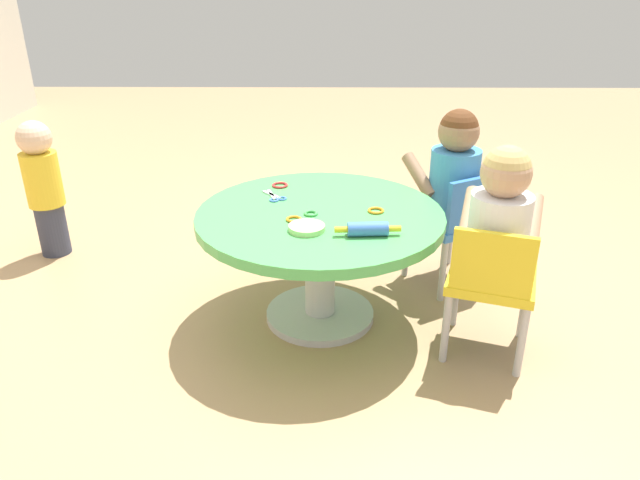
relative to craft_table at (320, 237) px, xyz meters
The scene contains 14 objects.
ground_plane 0.37m from the craft_table, ahead, with size 10.00×10.00×0.00m, color tan.
craft_table is the anchor object (origin of this frame).
child_chair_left 0.66m from the craft_table, 111.82° to the right, with size 0.38×0.38×0.54m.
seated_child_left 0.67m from the craft_table, 108.33° to the right, with size 0.41×0.37×0.51m.
child_chair_right 0.66m from the craft_table, 63.50° to the right, with size 0.41×0.41×0.54m.
seated_child_right 0.67m from the craft_table, 60.00° to the right, with size 0.43×0.40×0.51m.
toddler_standing 1.46m from the craft_table, 66.08° to the left, with size 0.17×0.17×0.67m.
rolling_pin 0.30m from the craft_table, 141.89° to the right, with size 0.06×0.23×0.05m.
craft_scissors 0.26m from the craft_table, 50.90° to the left, with size 0.14×0.11×0.01m.
playdough_blob_0 0.21m from the craft_table, 165.22° to the left, with size 0.13×0.13×0.02m, color #B2E58C.
cookie_cutter_0 0.35m from the craft_table, 31.00° to the left, with size 0.07×0.07×0.01m, color red.
cookie_cutter_1 0.12m from the craft_table, 125.79° to the left, with size 0.05×0.05×0.01m, color #4CB259.
cookie_cutter_2 0.17m from the craft_table, 130.78° to the left, with size 0.06×0.06×0.01m, color orange.
cookie_cutter_3 0.24m from the craft_table, 88.36° to the right, with size 0.06×0.06×0.01m, color orange.
Camera 1 is at (-2.10, -0.02, 1.33)m, focal length 33.56 mm.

